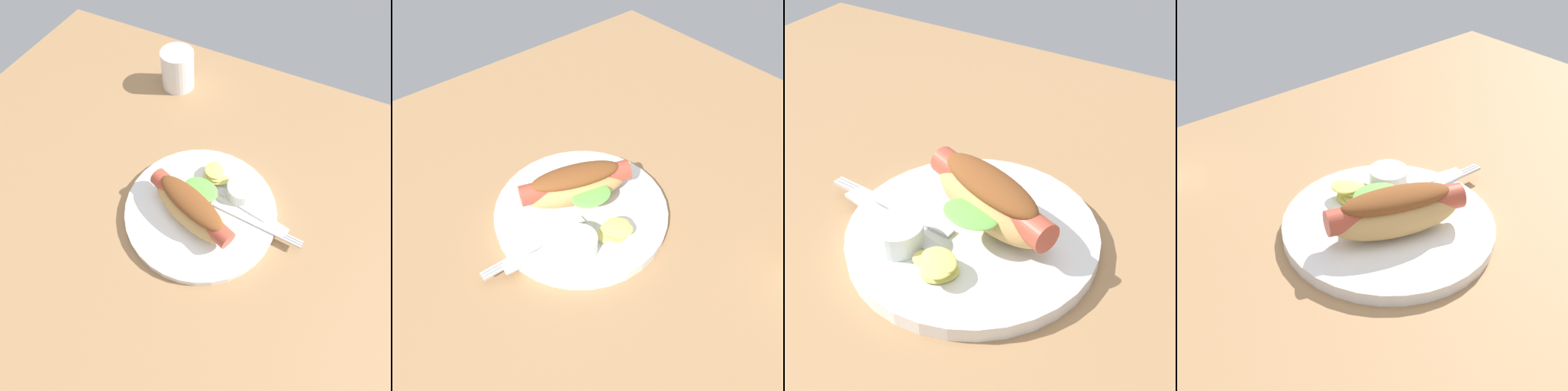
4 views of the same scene
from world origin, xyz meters
TOP-DOWN VIEW (x-y plane):
  - ground_plane at (0.00, 0.00)cm, footprint 120.00×90.00cm
  - plate at (2.56, -2.88)cm, footprint 25.91×25.91cm
  - hot_dog at (3.33, -0.85)cm, footprint 16.81×11.59cm
  - sauce_ramekin at (-2.47, -8.56)cm, footprint 5.12×5.12cm
  - fork at (-6.47, -4.42)cm, footprint 16.28×2.16cm
  - knife at (-5.32, -6.29)cm, footprint 14.02×4.12cm
  - chips_pile at (3.07, -9.72)cm, footprint 5.95×5.48cm
  - drinking_cup at (21.46, -30.38)cm, footprint 7.03×7.03cm

SIDE VIEW (x-z plane):
  - ground_plane at x=0.00cm, z-range -1.80..0.00cm
  - plate at x=2.56cm, z-range 0.00..1.60cm
  - knife at x=-5.32cm, z-range 1.60..1.96cm
  - fork at x=-6.47cm, z-range 1.60..2.00cm
  - chips_pile at x=3.07cm, z-range 1.66..3.77cm
  - sauce_ramekin at x=-2.47cm, z-range 1.60..4.19cm
  - drinking_cup at x=21.46cm, z-range 0.00..8.29cm
  - hot_dog at x=3.33cm, z-range 1.72..7.57cm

